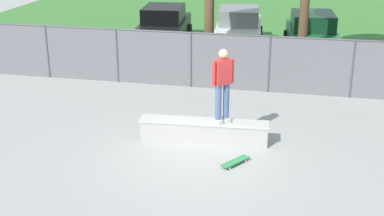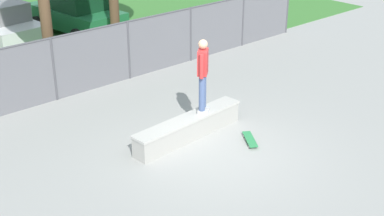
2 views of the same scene
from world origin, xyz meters
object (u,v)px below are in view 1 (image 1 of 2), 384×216
object	(u,v)px
car_white	(239,27)
car_black	(164,25)
skateboard	(235,162)
concrete_ledge	(204,131)
skateboarder	(223,83)
car_green	(312,33)

from	to	relation	value
car_white	car_black	bearing A→B (deg)	-175.93
skateboard	car_black	bearing A→B (deg)	112.81
concrete_ledge	car_black	world-z (taller)	car_black
concrete_ledge	skateboarder	bearing A→B (deg)	-0.28
skateboarder	car_black	world-z (taller)	skateboarder
skateboard	car_green	xyz separation A→B (m)	(1.61, 10.60, 0.77)
car_black	car_green	distance (m)	6.17
concrete_ledge	car_green	world-z (taller)	car_green
skateboarder	car_white	bearing A→B (deg)	95.08
skateboard	car_white	xyz separation A→B (m)	(-1.38, 11.06, 0.77)
skateboard	car_black	world-z (taller)	car_black
skateboarder	car_green	distance (m)	9.73
concrete_ledge	skateboarder	world-z (taller)	skateboarder
car_black	skateboarder	bearing A→B (deg)	-67.29
skateboarder	skateboard	size ratio (longest dim) A/B	2.34
car_green	concrete_ledge	bearing A→B (deg)	-105.08
car_white	car_green	xyz separation A→B (m)	(2.99, -0.46, 0.00)
skateboarder	skateboard	distance (m)	1.93
car_green	skateboard	bearing A→B (deg)	-98.63
skateboarder	car_black	size ratio (longest dim) A/B	0.42
car_black	car_white	size ratio (longest dim) A/B	1.00
concrete_ledge	skateboarder	size ratio (longest dim) A/B	1.76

